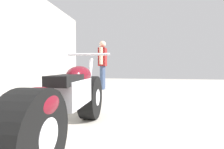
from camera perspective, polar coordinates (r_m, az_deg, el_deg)
ground_plane at (r=3.21m, az=8.51°, el=-11.33°), size 16.07×16.07×0.00m
garage_partition_left at (r=4.14m, az=-31.54°, el=10.02°), size 0.08×7.37×2.66m
motorcycle_maroon_cruiser at (r=1.87m, az=-13.44°, el=-8.90°), size 0.61×2.06×0.96m
mechanic_in_blue at (r=5.90m, az=-3.15°, el=4.18°), size 0.25×0.66×1.65m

